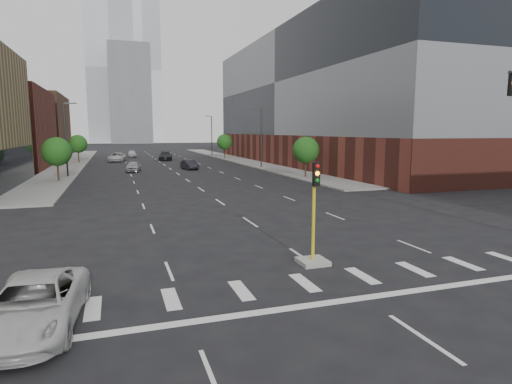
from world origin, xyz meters
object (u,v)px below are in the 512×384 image
median_traffic_signal (313,242)px  parked_minivan (34,304)px  car_distant (132,154)px  car_far_left (117,157)px  car_mid_right (189,165)px  car_near_left (133,166)px  car_deep_right (165,156)px

median_traffic_signal → parked_minivan: size_ratio=0.83×
parked_minivan → car_distant: bearing=91.0°
car_far_left → car_distant: 12.72m
parked_minivan → car_mid_right: bearing=80.7°
car_near_left → car_far_left: bearing=104.0°
median_traffic_signal → car_mid_right: (2.58, 47.13, -0.26)m
car_near_left → car_distant: 33.98m
car_far_left → parked_minivan: car_far_left is taller
car_deep_right → parked_minivan: size_ratio=1.12×
median_traffic_signal → car_distant: (-4.36, 80.01, -0.21)m
car_near_left → car_distant: size_ratio=0.97×
car_deep_right → car_distant: size_ratio=1.32×
median_traffic_signal → car_mid_right: bearing=86.9°
car_distant → parked_minivan: size_ratio=0.85×
car_near_left → car_distant: car_distant is taller
median_traffic_signal → car_deep_right: size_ratio=0.74×
car_mid_right → car_deep_right: bearing=83.2°
car_deep_right → car_distant: (-5.86, 11.53, -0.10)m
car_far_left → car_distant: bearing=85.1°
car_far_left → median_traffic_signal: bearing=-74.3°
car_mid_right → median_traffic_signal: bearing=-102.8°
car_near_left → car_deep_right: car_deep_right is taller
car_far_left → car_deep_right: size_ratio=0.99×
car_distant → car_deep_right: bearing=-62.7°
car_far_left → car_distant: car_far_left is taller
car_near_left → car_far_left: car_far_left is taller
median_traffic_signal → car_distant: bearing=93.1°
car_mid_right → car_distant: bearing=92.3°
car_distant → car_near_left: bearing=-91.5°
car_near_left → car_mid_right: size_ratio=1.01×
car_deep_right → car_near_left: bearing=-98.1°
median_traffic_signal → car_distant: median_traffic_signal is taller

